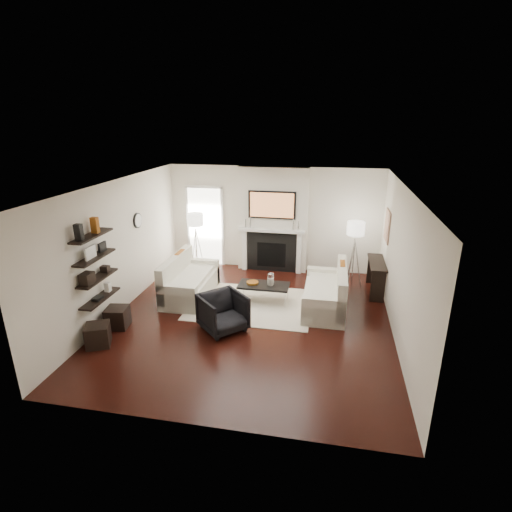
% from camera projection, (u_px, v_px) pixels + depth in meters
% --- Properties ---
extents(room_envelope, '(6.00, 6.00, 6.00)m').
position_uv_depth(room_envelope, '(250.00, 256.00, 7.61)').
color(room_envelope, black).
rests_on(room_envelope, ground).
extents(chimney_breast, '(1.80, 0.25, 2.70)m').
position_uv_depth(chimney_breast, '(273.00, 220.00, 10.27)').
color(chimney_breast, silver).
rests_on(chimney_breast, floor).
extents(fireplace_surround, '(1.30, 0.02, 1.04)m').
position_uv_depth(fireplace_surround, '(271.00, 252.00, 10.42)').
color(fireplace_surround, black).
rests_on(fireplace_surround, floor).
extents(firebox, '(0.75, 0.02, 0.65)m').
position_uv_depth(firebox, '(271.00, 255.00, 10.44)').
color(firebox, black).
rests_on(firebox, floor).
extents(mantel_pilaster_l, '(0.12, 0.08, 1.10)m').
position_uv_depth(mantel_pilaster_l, '(244.00, 250.00, 10.51)').
color(mantel_pilaster_l, white).
rests_on(mantel_pilaster_l, floor).
extents(mantel_pilaster_r, '(0.12, 0.08, 1.10)m').
position_uv_depth(mantel_pilaster_r, '(299.00, 253.00, 10.25)').
color(mantel_pilaster_r, white).
rests_on(mantel_pilaster_r, floor).
extents(mantel_shelf, '(1.70, 0.18, 0.07)m').
position_uv_depth(mantel_shelf, '(271.00, 231.00, 10.18)').
color(mantel_shelf, white).
rests_on(mantel_shelf, chimney_breast).
extents(tv_body, '(1.20, 0.06, 0.70)m').
position_uv_depth(tv_body, '(272.00, 205.00, 9.98)').
color(tv_body, black).
rests_on(tv_body, chimney_breast).
extents(tv_screen, '(1.10, 0.00, 0.62)m').
position_uv_depth(tv_screen, '(272.00, 205.00, 9.95)').
color(tv_screen, '#BF723F').
rests_on(tv_screen, tv_body).
extents(candlestick_l_tall, '(0.04, 0.04, 0.30)m').
position_uv_depth(candlestick_l_tall, '(250.00, 222.00, 10.22)').
color(candlestick_l_tall, silver).
rests_on(candlestick_l_tall, mantel_shelf).
extents(candlestick_l_short, '(0.04, 0.04, 0.24)m').
position_uv_depth(candlestick_l_short, '(245.00, 223.00, 10.25)').
color(candlestick_l_short, silver).
rests_on(candlestick_l_short, mantel_shelf).
extents(candlestick_r_tall, '(0.04, 0.04, 0.30)m').
position_uv_depth(candlestick_r_tall, '(293.00, 225.00, 10.03)').
color(candlestick_r_tall, silver).
rests_on(candlestick_r_tall, mantel_shelf).
extents(candlestick_r_short, '(0.04, 0.04, 0.24)m').
position_uv_depth(candlestick_r_short, '(298.00, 226.00, 10.01)').
color(candlestick_r_short, silver).
rests_on(candlestick_r_short, mantel_shelf).
extents(hallway_panel, '(0.90, 0.02, 2.10)m').
position_uv_depth(hallway_panel, '(206.00, 227.00, 10.80)').
color(hallway_panel, white).
rests_on(hallway_panel, floor).
extents(door_trim_l, '(0.06, 0.06, 2.16)m').
position_uv_depth(door_trim_l, '(189.00, 226.00, 10.86)').
color(door_trim_l, white).
rests_on(door_trim_l, floor).
extents(door_trim_r, '(0.06, 0.06, 2.16)m').
position_uv_depth(door_trim_r, '(223.00, 228.00, 10.69)').
color(door_trim_r, white).
rests_on(door_trim_r, floor).
extents(door_trim_top, '(1.02, 0.06, 0.06)m').
position_uv_depth(door_trim_top, '(204.00, 187.00, 10.42)').
color(door_trim_top, white).
rests_on(door_trim_top, wall_back).
extents(rug, '(2.60, 2.00, 0.01)m').
position_uv_depth(rug, '(251.00, 304.00, 8.69)').
color(rug, beige).
rests_on(rug, floor).
extents(loveseat_left_base, '(0.85, 1.80, 0.42)m').
position_uv_depth(loveseat_left_base, '(191.00, 287.00, 9.05)').
color(loveseat_left_base, silver).
rests_on(loveseat_left_base, floor).
extents(loveseat_left_back, '(0.18, 1.80, 0.80)m').
position_uv_depth(loveseat_left_back, '(176.00, 273.00, 9.00)').
color(loveseat_left_back, silver).
rests_on(loveseat_left_back, floor).
extents(loveseat_left_arm_n, '(0.85, 0.18, 0.60)m').
position_uv_depth(loveseat_left_arm_n, '(177.00, 299.00, 8.27)').
color(loveseat_left_arm_n, silver).
rests_on(loveseat_left_arm_n, floor).
extents(loveseat_left_arm_s, '(0.85, 0.18, 0.60)m').
position_uv_depth(loveseat_left_arm_s, '(202.00, 271.00, 9.77)').
color(loveseat_left_arm_s, silver).
rests_on(loveseat_left_arm_s, floor).
extents(loveseat_left_cushion, '(0.63, 1.44, 0.10)m').
position_uv_depth(loveseat_left_cushion, '(192.00, 277.00, 8.95)').
color(loveseat_left_cushion, silver).
rests_on(loveseat_left_cushion, loveseat_left_base).
extents(pillow_left_orange, '(0.10, 0.42, 0.42)m').
position_uv_depth(pillow_left_orange, '(180.00, 260.00, 9.21)').
color(pillow_left_orange, '#8E4911').
rests_on(pillow_left_orange, loveseat_left_cushion).
extents(pillow_left_charcoal, '(0.10, 0.40, 0.40)m').
position_uv_depth(pillow_left_charcoal, '(170.00, 270.00, 8.66)').
color(pillow_left_charcoal, black).
rests_on(pillow_left_charcoal, loveseat_left_cushion).
extents(loveseat_right_base, '(0.85, 1.80, 0.42)m').
position_uv_depth(loveseat_right_base, '(324.00, 299.00, 8.47)').
color(loveseat_right_base, silver).
rests_on(loveseat_right_base, floor).
extents(loveseat_right_back, '(0.18, 1.80, 0.80)m').
position_uv_depth(loveseat_right_back, '(341.00, 286.00, 8.30)').
color(loveseat_right_back, silver).
rests_on(loveseat_right_back, floor).
extents(loveseat_right_arm_n, '(0.85, 0.18, 0.60)m').
position_uv_depth(loveseat_right_arm_n, '(323.00, 312.00, 7.69)').
color(loveseat_right_arm_n, silver).
rests_on(loveseat_right_arm_n, floor).
extents(loveseat_right_arm_s, '(0.85, 0.18, 0.60)m').
position_uv_depth(loveseat_right_arm_s, '(326.00, 280.00, 9.19)').
color(loveseat_right_arm_s, silver).
rests_on(loveseat_right_arm_s, floor).
extents(loveseat_right_cushion, '(0.63, 1.44, 0.10)m').
position_uv_depth(loveseat_right_cushion, '(323.00, 287.00, 8.39)').
color(loveseat_right_cushion, silver).
rests_on(loveseat_right_cushion, loveseat_right_base).
extents(pillow_right_orange, '(0.10, 0.42, 0.42)m').
position_uv_depth(pillow_right_orange, '(342.00, 272.00, 8.51)').
color(pillow_right_orange, '#8E4911').
rests_on(pillow_right_orange, loveseat_right_cushion).
extents(pillow_right_charcoal, '(0.10, 0.40, 0.40)m').
position_uv_depth(pillow_right_charcoal, '(342.00, 283.00, 7.96)').
color(pillow_right_charcoal, black).
rests_on(pillow_right_charcoal, loveseat_right_cushion).
extents(coffee_table, '(1.10, 0.55, 0.04)m').
position_uv_depth(coffee_table, '(264.00, 285.00, 8.67)').
color(coffee_table, black).
rests_on(coffee_table, floor).
extents(coffee_leg_nw, '(0.02, 0.02, 0.38)m').
position_uv_depth(coffee_leg_nw, '(239.00, 297.00, 8.63)').
color(coffee_leg_nw, silver).
rests_on(coffee_leg_nw, floor).
extents(coffee_leg_ne, '(0.02, 0.02, 0.38)m').
position_uv_depth(coffee_leg_ne, '(285.00, 300.00, 8.45)').
color(coffee_leg_ne, silver).
rests_on(coffee_leg_ne, floor).
extents(coffee_leg_sw, '(0.02, 0.02, 0.38)m').
position_uv_depth(coffee_leg_sw, '(244.00, 288.00, 9.03)').
color(coffee_leg_sw, silver).
rests_on(coffee_leg_sw, floor).
extents(coffee_leg_se, '(0.02, 0.02, 0.38)m').
position_uv_depth(coffee_leg_se, '(288.00, 292.00, 8.86)').
color(coffee_leg_se, silver).
rests_on(coffee_leg_se, floor).
extents(hurricane_glass, '(0.14, 0.14, 0.24)m').
position_uv_depth(hurricane_glass, '(271.00, 279.00, 8.59)').
color(hurricane_glass, white).
rests_on(hurricane_glass, coffee_table).
extents(hurricane_candle, '(0.11, 0.11, 0.17)m').
position_uv_depth(hurricane_candle, '(271.00, 282.00, 8.61)').
color(hurricane_candle, white).
rests_on(hurricane_candle, coffee_table).
extents(copper_bowl, '(0.26, 0.26, 0.04)m').
position_uv_depth(copper_bowl, '(252.00, 283.00, 8.70)').
color(copper_bowl, '#A4601B').
rests_on(copper_bowl, coffee_table).
extents(armchair, '(1.06, 1.06, 0.79)m').
position_uv_depth(armchair, '(223.00, 311.00, 7.54)').
color(armchair, black).
rests_on(armchair, floor).
extents(lamp_left_post, '(0.02, 0.02, 1.20)m').
position_uv_depth(lamp_left_post, '(197.00, 252.00, 10.20)').
color(lamp_left_post, silver).
rests_on(lamp_left_post, floor).
extents(lamp_left_shade, '(0.40, 0.40, 0.30)m').
position_uv_depth(lamp_left_shade, '(195.00, 219.00, 9.92)').
color(lamp_left_shade, white).
rests_on(lamp_left_shade, lamp_left_post).
extents(lamp_left_leg_a, '(0.25, 0.02, 1.23)m').
position_uv_depth(lamp_left_leg_a, '(201.00, 252.00, 10.18)').
color(lamp_left_leg_a, silver).
rests_on(lamp_left_leg_a, floor).
extents(lamp_left_leg_b, '(0.14, 0.22, 1.23)m').
position_uv_depth(lamp_left_leg_b, '(196.00, 250.00, 10.30)').
color(lamp_left_leg_b, silver).
rests_on(lamp_left_leg_b, floor).
extents(lamp_left_leg_c, '(0.14, 0.22, 1.23)m').
position_uv_depth(lamp_left_leg_c, '(193.00, 253.00, 10.13)').
color(lamp_left_leg_c, silver).
rests_on(lamp_left_leg_c, floor).
extents(lamp_right_post, '(0.02, 0.02, 1.20)m').
position_uv_depth(lamp_right_post, '(353.00, 263.00, 9.41)').
color(lamp_right_post, silver).
rests_on(lamp_right_post, floor).
extents(lamp_right_shade, '(0.40, 0.40, 0.30)m').
position_uv_depth(lamp_right_shade, '(356.00, 228.00, 9.13)').
color(lamp_right_shade, white).
rests_on(lamp_right_shade, lamp_right_post).
extents(lamp_right_leg_a, '(0.25, 0.02, 1.23)m').
position_uv_depth(lamp_right_leg_a, '(358.00, 264.00, 9.39)').
color(lamp_right_leg_a, silver).
rests_on(lamp_right_leg_a, floor).
extents(lamp_right_leg_b, '(0.14, 0.22, 1.23)m').
position_uv_depth(lamp_right_leg_b, '(350.00, 262.00, 9.50)').
color(lamp_right_leg_b, silver).
rests_on(lamp_right_leg_b, floor).
extents(lamp_right_leg_c, '(0.14, 0.22, 1.23)m').
position_uv_depth(lamp_right_leg_c, '(351.00, 264.00, 9.33)').
color(lamp_right_leg_c, silver).
rests_on(lamp_right_leg_c, floor).
extents(console_top, '(0.35, 1.20, 0.04)m').
position_uv_depth(console_top, '(377.00, 263.00, 9.08)').
color(console_top, black).
rests_on(console_top, floor).
extents(console_leg_n, '(0.30, 0.04, 0.71)m').
position_uv_depth(console_leg_n, '(378.00, 287.00, 8.69)').
color(console_leg_n, black).
rests_on(console_leg_n, floor).
extents(console_leg_s, '(0.30, 0.04, 0.71)m').
position_uv_depth(console_leg_s, '(374.00, 269.00, 9.71)').
color(console_leg_s, black).
rests_on(console_leg_s, floor).
extents(wall_art, '(0.03, 0.70, 0.70)m').
position_uv_depth(wall_art, '(387.00, 226.00, 8.95)').
color(wall_art, '#9B6B4D').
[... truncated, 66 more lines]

